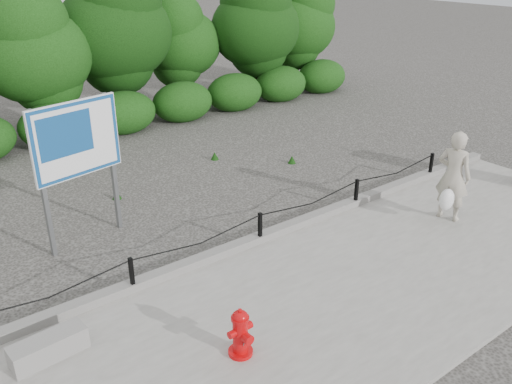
{
  "coord_description": "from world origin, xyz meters",
  "views": [
    {
      "loc": [
        -5.28,
        -6.75,
        4.97
      ],
      "look_at": [
        0.06,
        0.2,
        1.0
      ],
      "focal_mm": 38.0,
      "sensor_mm": 36.0,
      "label": 1
    }
  ],
  "objects_px": {
    "advertising_sign": "(76,146)",
    "pedestrian": "(453,177)",
    "concrete_block": "(49,347)",
    "fire_hydrant": "(241,333)"
  },
  "relations": [
    {
      "from": "concrete_block",
      "to": "pedestrian",
      "type": "bearing_deg",
      "value": -5.88
    },
    {
      "from": "pedestrian",
      "to": "concrete_block",
      "type": "distance_m",
      "value": 7.63
    },
    {
      "from": "pedestrian",
      "to": "advertising_sign",
      "type": "bearing_deg",
      "value": 45.21
    },
    {
      "from": "advertising_sign",
      "to": "pedestrian",
      "type": "bearing_deg",
      "value": -42.39
    },
    {
      "from": "concrete_block",
      "to": "advertising_sign",
      "type": "bearing_deg",
      "value": 59.31
    },
    {
      "from": "fire_hydrant",
      "to": "concrete_block",
      "type": "height_order",
      "value": "fire_hydrant"
    },
    {
      "from": "pedestrian",
      "to": "advertising_sign",
      "type": "height_order",
      "value": "advertising_sign"
    },
    {
      "from": "pedestrian",
      "to": "concrete_block",
      "type": "bearing_deg",
      "value": 70.29
    },
    {
      "from": "pedestrian",
      "to": "advertising_sign",
      "type": "xyz_separation_m",
      "value": [
        -5.91,
        3.55,
        0.92
      ]
    },
    {
      "from": "pedestrian",
      "to": "advertising_sign",
      "type": "distance_m",
      "value": 6.96
    }
  ]
}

